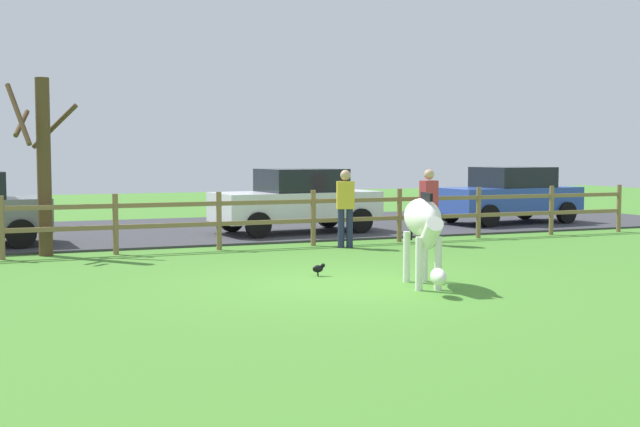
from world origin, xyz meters
TOP-DOWN VIEW (x-y plane):
  - ground_plane at (0.00, 0.00)m, footprint 60.00×60.00m
  - parking_asphalt at (0.00, 9.30)m, footprint 28.00×7.40m
  - paddock_fence at (-0.58, 5.00)m, footprint 20.95×0.11m
  - bare_tree at (-3.97, 5.34)m, footprint 1.36×1.36m
  - zebra at (1.02, -0.68)m, footprint 0.80×1.90m
  - crow_on_grass at (-0.03, 0.88)m, footprint 0.21×0.10m
  - parked_car_white at (2.03, 7.43)m, footprint 4.14×2.17m
  - parked_car_blue at (8.47, 7.77)m, footprint 4.14×2.17m
  - visitor_left_of_tree at (3.87, 4.19)m, footprint 0.40×0.29m
  - visitor_right_of_tree at (1.99, 4.38)m, footprint 0.41×0.32m

SIDE VIEW (x-z plane):
  - ground_plane at x=0.00m, z-range 0.00..0.00m
  - parking_asphalt at x=0.00m, z-range 0.00..0.05m
  - crow_on_grass at x=-0.03m, z-range 0.02..0.23m
  - paddock_fence at x=-0.58m, z-range 0.09..1.29m
  - parked_car_white at x=2.03m, z-range 0.06..1.62m
  - parked_car_blue at x=8.47m, z-range 0.06..1.62m
  - visitor_left_of_tree at x=3.87m, z-range 0.09..1.73m
  - visitor_right_of_tree at x=1.99m, z-range 0.09..1.73m
  - zebra at x=1.02m, z-range 0.22..1.63m
  - bare_tree at x=-3.97m, z-range 0.10..3.54m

